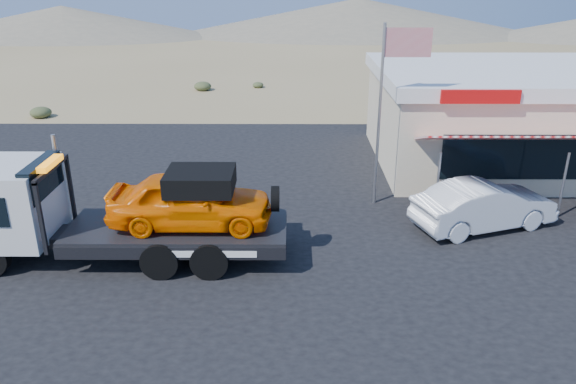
% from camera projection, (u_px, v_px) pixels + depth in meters
% --- Properties ---
extents(ground, '(120.00, 120.00, 0.00)m').
position_uv_depth(ground, '(224.00, 267.00, 15.27)').
color(ground, olive).
rests_on(ground, ground).
extents(asphalt_lot, '(32.00, 24.00, 0.02)m').
position_uv_depth(asphalt_lot, '(296.00, 221.00, 18.05)').
color(asphalt_lot, black).
rests_on(asphalt_lot, ground).
extents(tow_truck, '(8.54, 2.53, 2.86)m').
position_uv_depth(tow_truck, '(118.00, 208.00, 15.19)').
color(tow_truck, black).
rests_on(tow_truck, asphalt_lot).
extents(white_sedan, '(4.74, 2.95, 1.48)m').
position_uv_depth(white_sedan, '(484.00, 205.00, 17.31)').
color(white_sedan, silver).
rests_on(white_sedan, asphalt_lot).
extents(jerky_store, '(10.40, 9.97, 3.90)m').
position_uv_depth(jerky_store, '(504.00, 115.00, 22.81)').
color(jerky_store, beige).
rests_on(jerky_store, asphalt_lot).
extents(flagpole, '(1.55, 0.10, 6.00)m').
position_uv_depth(flagpole, '(388.00, 95.00, 18.03)').
color(flagpole, '#99999E').
rests_on(flagpole, asphalt_lot).
extents(distant_hills, '(126.00, 48.00, 4.20)m').
position_uv_depth(distant_hills, '(192.00, 20.00, 65.81)').
color(distant_hills, '#726B59').
rests_on(distant_hills, ground).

